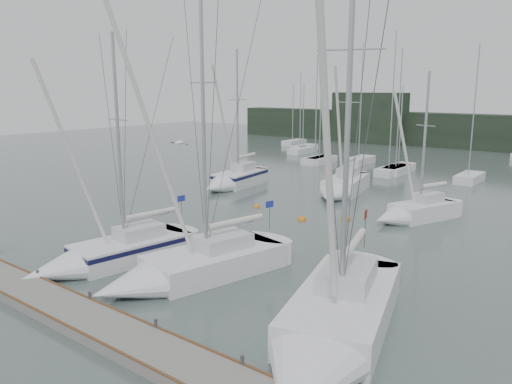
# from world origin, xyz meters

# --- Properties ---
(ground) EXTENTS (160.00, 160.00, 0.00)m
(ground) POSITION_xyz_m (0.00, 0.00, 0.00)
(ground) COLOR #4D5D59
(ground) RESTS_ON ground
(dock) EXTENTS (24.00, 2.00, 0.40)m
(dock) POSITION_xyz_m (0.00, -5.00, 0.20)
(dock) COLOR slate
(dock) RESTS_ON ground
(far_treeline) EXTENTS (90.00, 4.00, 5.00)m
(far_treeline) POSITION_xyz_m (0.00, 62.00, 2.50)
(far_treeline) COLOR black
(far_treeline) RESTS_ON ground
(far_building_left) EXTENTS (12.00, 3.00, 8.00)m
(far_building_left) POSITION_xyz_m (-20.00, 60.00, 4.00)
(far_building_left) COLOR black
(far_building_left) RESTS_ON ground
(mast_forest) EXTENTS (59.43, 26.43, 14.89)m
(mast_forest) POSITION_xyz_m (0.19, 42.11, 0.48)
(mast_forest) COLOR white
(mast_forest) RESTS_ON ground
(sailboat_near_left) EXTENTS (4.01, 9.10, 12.32)m
(sailboat_near_left) POSITION_xyz_m (-5.62, -0.85, 0.54)
(sailboat_near_left) COLOR white
(sailboat_near_left) RESTS_ON ground
(sailboat_near_center) EXTENTS (5.18, 9.97, 15.38)m
(sailboat_near_center) POSITION_xyz_m (-1.14, -0.04, 0.54)
(sailboat_near_center) COLOR white
(sailboat_near_center) RESTS_ON ground
(sailboat_near_right) EXTENTS (6.10, 11.45, 17.03)m
(sailboat_near_right) POSITION_xyz_m (7.40, -1.11, 0.62)
(sailboat_near_right) COLOR white
(sailboat_near_right) RESTS_ON ground
(sailboat_mid_a) EXTENTS (3.71, 8.49, 12.92)m
(sailboat_mid_a) POSITION_xyz_m (-13.63, 18.53, 0.64)
(sailboat_mid_a) COLOR white
(sailboat_mid_a) RESTS_ON ground
(sailboat_mid_b) EXTENTS (4.47, 9.10, 12.69)m
(sailboat_mid_b) POSITION_xyz_m (-4.31, 21.53, 0.61)
(sailboat_mid_b) COLOR white
(sailboat_mid_b) RESTS_ON ground
(sailboat_mid_c) EXTENTS (4.56, 6.95, 10.55)m
(sailboat_mid_c) POSITION_xyz_m (3.31, 17.14, 0.53)
(sailboat_mid_c) COLOR white
(sailboat_mid_c) RESTS_ON ground
(buoy_a) EXTENTS (0.58, 0.58, 0.58)m
(buoy_a) POSITION_xyz_m (-2.58, 12.88, 0.00)
(buoy_a) COLOR orange
(buoy_a) RESTS_ON ground
(buoy_b) EXTENTS (0.48, 0.48, 0.48)m
(buoy_b) POSITION_xyz_m (2.45, 11.08, 0.00)
(buoy_b) COLOR orange
(buoy_b) RESTS_ON ground
(buoy_c) EXTENTS (0.47, 0.47, 0.47)m
(buoy_c) POSITION_xyz_m (-7.27, 13.93, 0.00)
(buoy_c) COLOR orange
(buoy_c) RESTS_ON ground
(seagull) EXTENTS (1.13, 0.52, 0.22)m
(seagull) POSITION_xyz_m (-1.54, 0.76, 6.37)
(seagull) COLOR white
(seagull) RESTS_ON ground
(buoy_d) EXTENTS (0.67, 0.67, 0.67)m
(buoy_d) POSITION_xyz_m (-0.30, 14.80, 0.00)
(buoy_d) COLOR orange
(buoy_d) RESTS_ON ground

